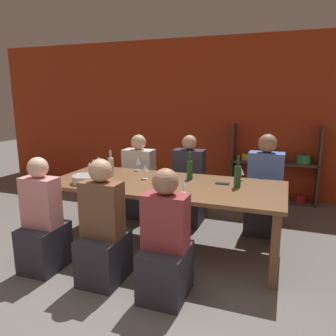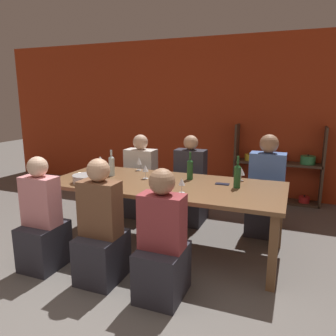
{
  "view_description": "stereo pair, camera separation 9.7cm",
  "coord_description": "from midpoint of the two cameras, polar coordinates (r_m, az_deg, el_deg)",
  "views": [
    {
      "loc": [
        1.31,
        -1.9,
        1.71
      ],
      "look_at": [
        0.06,
        1.51,
        0.91
      ],
      "focal_mm": 35.0,
      "sensor_mm": 36.0,
      "label": 1
    },
    {
      "loc": [
        1.4,
        -1.87,
        1.71
      ],
      "look_at": [
        0.06,
        1.51,
        0.91
      ],
      "focal_mm": 35.0,
      "sensor_mm": 36.0,
      "label": 2
    }
  ],
  "objects": [
    {
      "name": "person_far_b",
      "position": [
        4.34,
        17.24,
        -4.88
      ],
      "size": [
        0.43,
        0.54,
        1.26
      ],
      "rotation": [
        0.0,
        0.0,
        3.14
      ],
      "color": "#2D2D38",
      "rests_on": "ground_plane"
    },
    {
      "name": "wine_bottle_green",
      "position": [
        4.01,
        -9.11,
        0.49
      ],
      "size": [
        0.07,
        0.07,
        0.32
      ],
      "color": "#B2C6C1",
      "rests_on": "dining_table"
    },
    {
      "name": "wine_glass_empty_b",
      "position": [
        4.09,
        -12.68,
        0.47
      ],
      "size": [
        0.07,
        0.07,
        0.17
      ],
      "color": "white",
      "rests_on": "dining_table"
    },
    {
      "name": "wine_glass_red_b",
      "position": [
        3.83,
        -3.23,
        -0.14
      ],
      "size": [
        0.07,
        0.07,
        0.16
      ],
      "color": "white",
      "rests_on": "dining_table"
    },
    {
      "name": "cell_phone",
      "position": [
        3.66,
        10.19,
        -2.76
      ],
      "size": [
        0.15,
        0.07,
        0.01
      ],
      "color": "#1E2338",
      "rests_on": "dining_table"
    },
    {
      "name": "mixing_bowl",
      "position": [
        3.77,
        -13.55,
        -1.76
      ],
      "size": [
        0.28,
        0.28,
        0.09
      ],
      "color": "#B7BABC",
      "rests_on": "dining_table"
    },
    {
      "name": "wine_glass_empty_a",
      "position": [
        4.4,
        -12.02,
        1.03
      ],
      "size": [
        0.06,
        0.06,
        0.15
      ],
      "color": "white",
      "rests_on": "dining_table"
    },
    {
      "name": "dining_table",
      "position": [
        3.68,
        0.18,
        -3.71
      ],
      "size": [
        2.6,
        1.09,
        0.76
      ],
      "color": "brown",
      "rests_on": "ground_plane"
    },
    {
      "name": "wall_back_red",
      "position": [
        5.88,
        8.35,
        8.75
      ],
      "size": [
        8.8,
        0.06,
        2.7
      ],
      "color": "#B23819",
      "rests_on": "ground_plane"
    },
    {
      "name": "wine_bottle_dark",
      "position": [
        3.8,
        4.58,
        -0.1
      ],
      "size": [
        0.07,
        0.07,
        0.32
      ],
      "color": "#1E4C23",
      "rests_on": "dining_table"
    },
    {
      "name": "person_near_c",
      "position": [
        3.17,
        -10.65,
        -11.58
      ],
      "size": [
        0.37,
        0.47,
        1.17
      ],
      "color": "#2D2D38",
      "rests_on": "ground_plane"
    },
    {
      "name": "shelf_unit",
      "position": [
        5.65,
        19.08,
        -0.95
      ],
      "size": [
        1.38,
        0.3,
        1.26
      ],
      "color": "#4C3828",
      "rests_on": "ground_plane"
    },
    {
      "name": "wine_glass_white_c",
      "position": [
        4.27,
        -4.45,
        1.18
      ],
      "size": [
        0.07,
        0.07,
        0.17
      ],
      "color": "white",
      "rests_on": "dining_table"
    },
    {
      "name": "person_far_c",
      "position": [
        4.82,
        -4.11,
        -3.09
      ],
      "size": [
        0.44,
        0.55,
        1.18
      ],
      "rotation": [
        0.0,
        0.0,
        3.14
      ],
      "color": "#2D2D38",
      "rests_on": "ground_plane"
    },
    {
      "name": "wine_bottle_amber",
      "position": [
        3.53,
        12.75,
        -1.25
      ],
      "size": [
        0.07,
        0.07,
        0.34
      ],
      "color": "#1E4C23",
      "rests_on": "dining_table"
    },
    {
      "name": "person_near_a",
      "position": [
        3.55,
        -20.23,
        -9.66
      ],
      "size": [
        0.36,
        0.45,
        1.15
      ],
      "color": "#2D2D38",
      "rests_on": "ground_plane"
    },
    {
      "name": "wine_glass_white_d",
      "position": [
        3.27,
        3.26,
        -2.5
      ],
      "size": [
        0.07,
        0.07,
        0.15
      ],
      "color": "white",
      "rests_on": "dining_table"
    },
    {
      "name": "wine_glass_red_a",
      "position": [
        4.23,
        -10.81,
        1.06
      ],
      "size": [
        0.06,
        0.06,
        0.19
      ],
      "color": "white",
      "rests_on": "dining_table"
    },
    {
      "name": "wine_glass_white_b",
      "position": [
        4.51,
        -11.14,
        1.49
      ],
      "size": [
        0.08,
        0.08,
        0.16
      ],
      "color": "white",
      "rests_on": "dining_table"
    },
    {
      "name": "wine_glass_white_a",
      "position": [
        3.84,
        13.35,
        -0.62
      ],
      "size": [
        0.08,
        0.08,
        0.16
      ],
      "color": "white",
      "rests_on": "dining_table"
    },
    {
      "name": "ground_plane",
      "position": [
        2.88,
        -12.41,
        -24.37
      ],
      "size": [
        18.0,
        18.0,
        0.0
      ],
      "primitive_type": "plane",
      "color": "#66605B"
    },
    {
      "name": "person_far_a",
      "position": [
        4.52,
        4.48,
        -3.98
      ],
      "size": [
        0.41,
        0.51,
        1.21
      ],
      "rotation": [
        0.0,
        0.0,
        3.14
      ],
      "color": "#2D2D38",
      "rests_on": "ground_plane"
    },
    {
      "name": "person_near_b",
      "position": [
        2.88,
        -0.01,
        -14.16
      ],
      "size": [
        0.38,
        0.47,
        1.14
      ],
      "color": "#2D2D38",
      "rests_on": "ground_plane"
    }
  ]
}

